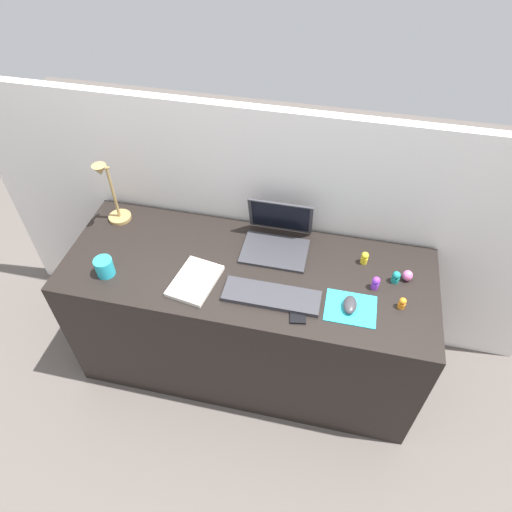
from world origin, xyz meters
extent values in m
plane|color=#59514C|center=(0.00, 0.00, 0.00)|extent=(6.00, 6.00, 0.00)
cube|color=silver|center=(0.00, 0.35, 0.67)|extent=(2.87, 0.05, 1.33)
cube|color=black|center=(0.00, 0.00, 0.37)|extent=(1.67, 0.62, 0.74)
cube|color=#333338|center=(0.10, 0.13, 0.75)|extent=(0.30, 0.21, 0.01)
cube|color=#333338|center=(0.10, 0.26, 0.85)|extent=(0.30, 0.06, 0.20)
cube|color=black|center=(0.10, 0.25, 0.85)|extent=(0.27, 0.05, 0.17)
cube|color=#333338|center=(0.14, -0.14, 0.75)|extent=(0.41, 0.13, 0.02)
cube|color=#28B7CC|center=(0.47, -0.13, 0.74)|extent=(0.21, 0.17, 0.00)
ellipsoid|color=#333338|center=(0.46, -0.12, 0.76)|extent=(0.06, 0.10, 0.03)
cube|color=black|center=(0.26, -0.19, 0.74)|extent=(0.08, 0.14, 0.01)
cylinder|color=#A5844C|center=(-0.70, 0.19, 0.75)|extent=(0.11, 0.11, 0.02)
cylinder|color=#A5844C|center=(-0.70, 0.19, 0.90)|extent=(0.01, 0.01, 0.29)
cylinder|color=#A5844C|center=(-0.70, 0.17, 1.06)|extent=(0.01, 0.09, 0.06)
cone|color=#A5844C|center=(-0.70, 0.14, 1.07)|extent=(0.06, 0.06, 0.05)
cube|color=silver|center=(-0.20, -0.13, 0.75)|extent=(0.21, 0.27, 0.02)
cylinder|color=#28B7CC|center=(-0.60, -0.16, 0.78)|extent=(0.08, 0.08, 0.08)
cylinder|color=orange|center=(0.67, -0.07, 0.75)|extent=(0.03, 0.03, 0.03)
sphere|color=orange|center=(0.67, -0.07, 0.78)|extent=(0.03, 0.03, 0.03)
cylinder|color=purple|center=(0.56, 0.01, 0.76)|extent=(0.03, 0.03, 0.03)
sphere|color=purple|center=(0.56, 0.01, 0.79)|extent=(0.03, 0.03, 0.03)
cylinder|color=yellow|center=(0.50, 0.15, 0.76)|extent=(0.03, 0.03, 0.03)
sphere|color=yellow|center=(0.50, 0.15, 0.79)|extent=(0.03, 0.03, 0.03)
cylinder|color=teal|center=(0.64, 0.07, 0.75)|extent=(0.03, 0.03, 0.03)
sphere|color=teal|center=(0.64, 0.07, 0.78)|extent=(0.03, 0.03, 0.03)
ellipsoid|color=pink|center=(0.69, 0.09, 0.76)|extent=(0.04, 0.04, 0.05)
camera|label=1|loc=(0.34, -1.35, 2.25)|focal=32.27mm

